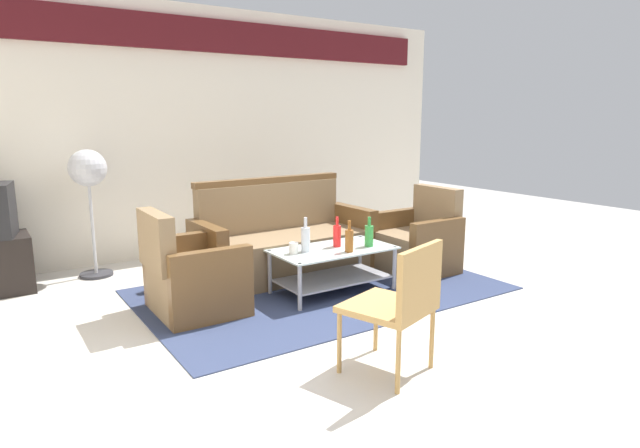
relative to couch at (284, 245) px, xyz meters
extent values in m
plane|color=beige|center=(-0.07, -1.58, -0.32)|extent=(14.00, 14.00, 0.00)
cube|color=silver|center=(-0.07, 1.48, 1.08)|extent=(6.52, 0.12, 2.80)
cube|color=#4C1419|center=(-0.07, 1.39, 2.15)|extent=(5.76, 0.08, 0.36)
cube|color=#2D3856|center=(0.04, -0.61, -0.31)|extent=(3.20, 2.02, 0.01)
cube|color=#7F6647|center=(0.00, -0.05, -0.10)|extent=(1.62, 0.74, 0.42)
cube|color=#7F6647|center=(-0.01, 0.27, 0.35)|extent=(1.60, 0.19, 0.48)
cube|color=brown|center=(0.84, -0.03, 0.00)|extent=(0.14, 0.70, 0.62)
cube|color=brown|center=(-0.84, -0.08, 0.00)|extent=(0.14, 0.70, 0.62)
cube|color=brown|center=(-0.01, 0.27, 0.62)|extent=(1.64, 0.15, 0.06)
cube|color=#7F6647|center=(-1.11, -0.51, -0.11)|extent=(0.66, 0.60, 0.40)
cube|color=#7F6647|center=(-1.42, -0.51, 0.32)|extent=(0.12, 0.60, 0.45)
cube|color=brown|center=(-1.11, -0.18, -0.02)|extent=(0.66, 0.10, 0.58)
cube|color=brown|center=(-1.11, -0.84, -0.02)|extent=(0.66, 0.10, 0.58)
cube|color=#7F6647|center=(1.20, -0.61, -0.11)|extent=(0.66, 0.60, 0.40)
cube|color=#7F6647|center=(1.51, -0.61, 0.32)|extent=(0.12, 0.60, 0.45)
cube|color=brown|center=(1.20, -0.94, -0.02)|extent=(0.66, 0.10, 0.58)
cube|color=brown|center=(1.20, -0.28, -0.02)|extent=(0.66, 0.10, 0.58)
cube|color=silver|center=(0.11, -0.72, 0.09)|extent=(1.10, 0.60, 0.02)
cube|color=#9E9EA5|center=(0.11, -0.72, -0.19)|extent=(1.00, 0.52, 0.02)
cylinder|color=#9E9EA5|center=(-0.40, -0.46, -0.11)|extent=(0.04, 0.04, 0.40)
cylinder|color=#9E9EA5|center=(0.62, -0.46, -0.11)|extent=(0.04, 0.04, 0.40)
cylinder|color=#9E9EA5|center=(-0.40, -0.98, -0.11)|extent=(0.04, 0.04, 0.40)
cylinder|color=#9E9EA5|center=(0.62, -0.98, -0.11)|extent=(0.04, 0.04, 0.40)
cylinder|color=red|center=(0.18, -0.67, 0.19)|extent=(0.07, 0.07, 0.19)
cylinder|color=red|center=(0.18, -0.67, 0.33)|extent=(0.03, 0.03, 0.08)
cylinder|color=silver|center=(-0.16, -0.68, 0.20)|extent=(0.08, 0.08, 0.22)
cylinder|color=silver|center=(-0.16, -0.68, 0.36)|extent=(0.03, 0.03, 0.09)
cylinder|color=brown|center=(0.16, -0.89, 0.19)|extent=(0.07, 0.07, 0.20)
cylinder|color=brown|center=(0.16, -0.89, 0.33)|extent=(0.03, 0.03, 0.08)
cylinder|color=#2D8C38|center=(0.43, -0.83, 0.19)|extent=(0.08, 0.08, 0.19)
cylinder|color=#2D8C38|center=(0.43, -0.83, 0.33)|extent=(0.03, 0.03, 0.08)
cylinder|color=silver|center=(-0.29, -0.69, 0.14)|extent=(0.08, 0.08, 0.10)
cylinder|color=#2D2D33|center=(-1.60, 1.02, -0.30)|extent=(0.32, 0.32, 0.03)
cylinder|color=#B2B2B7|center=(-1.60, 1.02, 0.19)|extent=(0.03, 0.03, 0.95)
sphere|color=#B2B2B7|center=(-1.60, 1.02, 0.77)|extent=(0.36, 0.36, 0.36)
cube|color=#AD844C|center=(-0.49, -2.17, 0.10)|extent=(0.61, 0.61, 0.04)
cube|color=#AD844C|center=(-0.43, -2.38, 0.32)|extent=(0.47, 0.19, 0.40)
cylinder|color=#AD844C|center=(-0.76, -2.04, -0.11)|extent=(0.03, 0.03, 0.42)
cylinder|color=#AD844C|center=(-0.36, -1.90, -0.11)|extent=(0.03, 0.03, 0.42)
cylinder|color=#AD844C|center=(-0.63, -2.44, -0.11)|extent=(0.03, 0.03, 0.42)
cylinder|color=#AD844C|center=(-0.23, -2.30, -0.11)|extent=(0.03, 0.03, 0.42)
camera|label=1|loc=(-2.58, -4.58, 1.27)|focal=30.18mm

